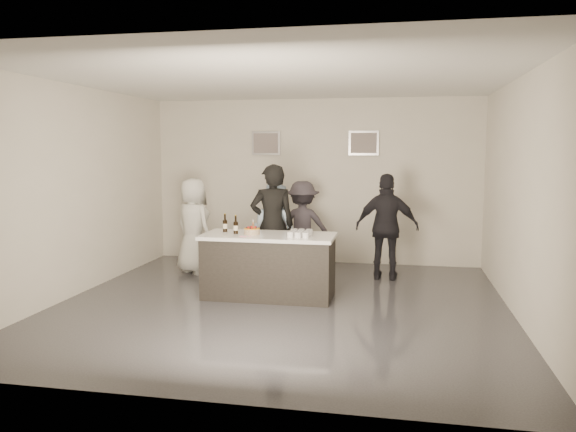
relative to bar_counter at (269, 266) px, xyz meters
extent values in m
plane|color=#3D3D42|center=(0.25, -0.36, -0.45)|extent=(6.00, 6.00, 0.00)
plane|color=white|center=(0.25, -0.36, 2.55)|extent=(6.00, 6.00, 0.00)
cube|color=silver|center=(0.25, 2.64, 1.05)|extent=(6.00, 0.04, 3.00)
cube|color=silver|center=(0.25, -3.36, 1.05)|extent=(6.00, 0.04, 3.00)
cube|color=silver|center=(-2.75, -0.36, 1.05)|extent=(0.04, 6.00, 3.00)
cube|color=silver|center=(3.25, -0.36, 1.05)|extent=(0.04, 6.00, 3.00)
cube|color=#B2B2B7|center=(-0.65, 2.61, 1.75)|extent=(0.54, 0.04, 0.44)
cube|color=#B2B2B7|center=(1.15, 2.61, 1.75)|extent=(0.54, 0.04, 0.44)
cube|color=white|center=(0.00, 0.00, 0.00)|extent=(1.86, 0.86, 0.90)
cylinder|color=orange|center=(-0.24, -0.03, 0.49)|extent=(0.22, 0.22, 0.08)
cylinder|color=black|center=(-0.67, 0.11, 0.58)|extent=(0.07, 0.07, 0.26)
cylinder|color=black|center=(-0.47, -0.04, 0.58)|extent=(0.07, 0.07, 0.26)
cube|color=gold|center=(0.46, -0.06, 0.49)|extent=(0.30, 0.40, 0.08)
cube|color=pink|center=(-0.23, -0.26, 0.45)|extent=(0.24, 0.08, 0.01)
imported|color=black|center=(-0.11, 0.72, 0.48)|extent=(0.79, 0.65, 1.87)
imported|color=#ADC7E2|center=(-0.13, 0.93, 0.34)|extent=(0.93, 0.84, 1.57)
imported|color=silver|center=(-1.61, 1.30, 0.35)|extent=(0.94, 0.85, 1.61)
imported|color=black|center=(1.61, 1.44, 0.40)|extent=(1.02, 0.46, 1.71)
imported|color=#342F38|center=(0.17, 1.80, 0.33)|extent=(1.09, 0.74, 1.55)
camera|label=1|loc=(1.77, -7.60, 1.65)|focal=35.00mm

